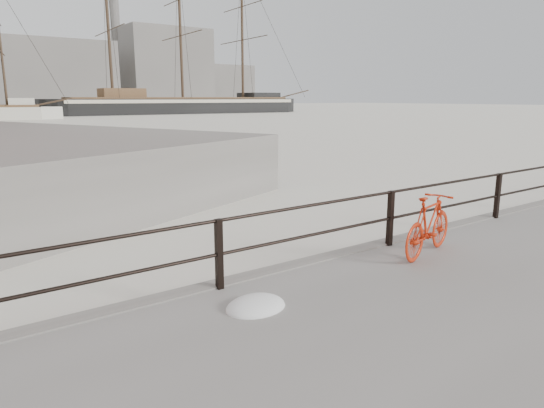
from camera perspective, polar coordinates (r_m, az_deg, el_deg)
ground at (r=12.00m, az=24.01°, el=-2.98°), size 400.00×400.00×0.00m
guardrail at (r=11.75m, az=25.00°, el=0.88°), size 28.00×0.10×1.00m
bicycle at (r=8.56m, az=17.96°, el=-2.36°), size 1.74×0.68×1.04m
barque_black at (r=95.18m, az=-10.37°, el=10.44°), size 58.11×21.61×32.58m
industrial_west at (r=148.96m, az=-24.59°, el=13.66°), size 32.00×18.00×18.00m
industrial_mid at (r=164.46m, az=-12.62°, el=15.28°), size 26.00×20.00×24.00m
industrial_east at (r=178.99m, az=-6.22°, el=13.64°), size 20.00×16.00×14.00m
smokestack at (r=165.34m, az=-17.88°, el=18.46°), size 2.80×2.80×44.00m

